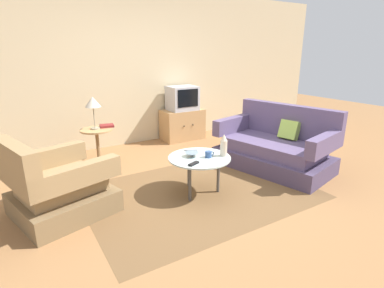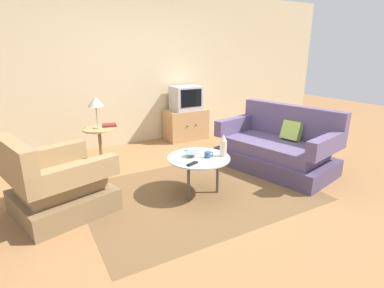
# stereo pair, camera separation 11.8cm
# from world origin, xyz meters

# --- Properties ---
(ground_plane) EXTENTS (16.00, 16.00, 0.00)m
(ground_plane) POSITION_xyz_m (0.00, 0.00, 0.00)
(ground_plane) COLOR olive
(back_wall) EXTENTS (9.00, 0.12, 2.70)m
(back_wall) POSITION_xyz_m (0.00, 2.39, 1.35)
(back_wall) COLOR #CCB78E
(back_wall) RESTS_ON ground
(area_rug) EXTENTS (2.67, 1.94, 0.00)m
(area_rug) POSITION_xyz_m (-0.03, -0.06, 0.00)
(area_rug) COLOR brown
(area_rug) RESTS_ON ground
(armchair) EXTENTS (1.12, 1.08, 0.87)m
(armchair) POSITION_xyz_m (-1.58, 0.28, 0.30)
(armchair) COLOR brown
(armchair) RESTS_ON ground
(couch) EXTENTS (1.24, 1.76, 0.90)m
(couch) POSITION_xyz_m (1.39, 0.07, 0.30)
(couch) COLOR #4B3E5C
(couch) RESTS_ON ground
(coffee_table) EXTENTS (0.75, 0.75, 0.46)m
(coffee_table) POSITION_xyz_m (-0.03, -0.06, 0.42)
(coffee_table) COLOR #B2C6C1
(coffee_table) RESTS_ON ground
(side_table) EXTENTS (0.47, 0.47, 0.55)m
(side_table) POSITION_xyz_m (-0.82, 1.56, 0.40)
(side_table) COLOR tan
(side_table) RESTS_ON ground
(tv_stand) EXTENTS (0.79, 0.47, 0.58)m
(tv_stand) POSITION_xyz_m (0.95, 2.07, 0.29)
(tv_stand) COLOR tan
(tv_stand) RESTS_ON ground
(television) EXTENTS (0.53, 0.42, 0.45)m
(television) POSITION_xyz_m (0.95, 2.06, 0.80)
(television) COLOR #B7B7BC
(television) RESTS_ON tv_stand
(table_lamp) EXTENTS (0.23, 0.23, 0.48)m
(table_lamp) POSITION_xyz_m (-0.83, 1.58, 0.94)
(table_lamp) COLOR #9E937A
(table_lamp) RESTS_ON side_table
(vase) EXTENTS (0.08, 0.08, 0.27)m
(vase) POSITION_xyz_m (0.24, -0.18, 0.59)
(vase) COLOR beige
(vase) RESTS_ON coffee_table
(mug) EXTENTS (0.12, 0.08, 0.08)m
(mug) POSITION_xyz_m (0.06, -0.13, 0.50)
(mug) COLOR #335184
(mug) RESTS_ON coffee_table
(bowl) EXTENTS (0.17, 0.17, 0.05)m
(bowl) POSITION_xyz_m (-0.09, 0.00, 0.49)
(bowl) COLOR slate
(bowl) RESTS_ON coffee_table
(tv_remote_dark) EXTENTS (0.15, 0.10, 0.02)m
(tv_remote_dark) POSITION_xyz_m (-0.22, -0.24, 0.47)
(tv_remote_dark) COLOR black
(tv_remote_dark) RESTS_ON coffee_table
(tv_remote_silver) EXTENTS (0.16, 0.10, 0.02)m
(tv_remote_silver) POSITION_xyz_m (0.00, 0.19, 0.47)
(tv_remote_silver) COLOR #B2B2B7
(tv_remote_silver) RESTS_ON coffee_table
(book) EXTENTS (0.23, 0.20, 0.03)m
(book) POSITION_xyz_m (-0.64, 1.61, 0.57)
(book) COLOR maroon
(book) RESTS_ON side_table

